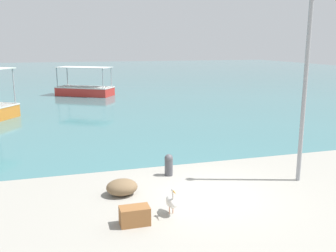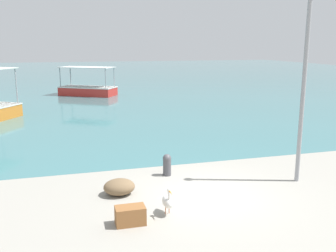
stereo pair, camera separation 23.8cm
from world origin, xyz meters
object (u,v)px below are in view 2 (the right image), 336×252
object	(u,v)px
fishing_boat_far_left	(88,89)
net_pile	(119,187)
mooring_bollard	(167,164)
cargo_crate	(130,215)
pelican	(168,201)
lamp_post	(304,79)

from	to	relation	value
fishing_boat_far_left	net_pile	xyz separation A→B (m)	(-0.61, -23.61, -0.31)
mooring_bollard	cargo_crate	xyz separation A→B (m)	(-1.87, -3.27, -0.17)
pelican	cargo_crate	world-z (taller)	pelican
fishing_boat_far_left	mooring_bollard	distance (m)	22.38
fishing_boat_far_left	cargo_crate	bearing A→B (deg)	-91.38
fishing_boat_far_left	mooring_bollard	bearing A→B (deg)	-86.79
mooring_bollard	net_pile	bearing A→B (deg)	-145.82
pelican	mooring_bollard	distance (m)	3.07
fishing_boat_far_left	cargo_crate	size ratio (longest dim) A/B	6.99
fishing_boat_far_left	lamp_post	xyz separation A→B (m)	(5.31, -24.04, 2.86)
fishing_boat_far_left	net_pile	distance (m)	23.62
fishing_boat_far_left	lamp_post	bearing A→B (deg)	-77.55
pelican	fishing_boat_far_left	bearing A→B (deg)	91.03
pelican	lamp_post	world-z (taller)	lamp_post
pelican	net_pile	bearing A→B (deg)	122.03
fishing_boat_far_left	net_pile	world-z (taller)	fishing_boat_far_left
pelican	cargo_crate	distance (m)	1.12
pelican	net_pile	xyz separation A→B (m)	(-1.06, 1.70, -0.13)
fishing_boat_far_left	lamp_post	size ratio (longest dim) A/B	0.87
net_pile	fishing_boat_far_left	bearing A→B (deg)	88.53
pelican	mooring_bollard	world-z (taller)	pelican
lamp_post	net_pile	bearing A→B (deg)	175.84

